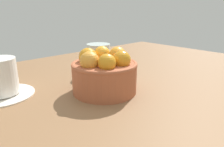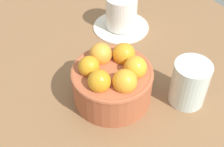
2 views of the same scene
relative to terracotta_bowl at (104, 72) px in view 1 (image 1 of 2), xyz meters
The scene contains 4 objects.
ground_plane 6.83cm from the terracotta_bowl, 82.18° to the left, with size 139.14×90.55×3.80cm, color brown.
terracotta_bowl is the anchor object (origin of this frame).
coffee_cup 24.38cm from the terracotta_bowl, 36.68° to the right, with size 14.53×14.53×8.99cm.
water_glass 14.98cm from the terracotta_bowl, 123.71° to the right, with size 7.17×7.17×9.40cm, color silver.
Camera 1 is at (31.42, 36.81, 19.92)cm, focal length 33.49 mm.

